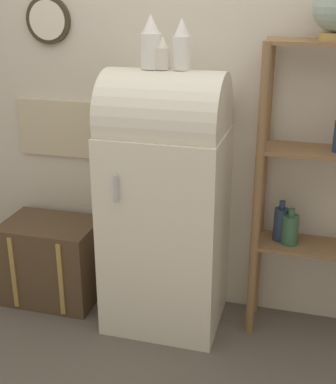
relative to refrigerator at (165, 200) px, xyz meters
The scene contains 8 objects.
ground_plane 0.86m from the refrigerator, 89.99° to the right, with size 12.00×12.00×0.00m, color #60564C.
wall_back 0.62m from the refrigerator, 91.18° to the left, with size 7.00×0.09×2.70m.
refrigerator is the anchor object (origin of this frame).
suitcase_trunk 0.96m from the refrigerator, behind, with size 0.60×0.43×0.55m.
shelf_unit 0.91m from the refrigerator, ahead, with size 0.79×0.29×1.73m.
vase_left 0.89m from the refrigerator, behind, with size 0.11×0.11×0.28m.
vase_center 0.84m from the refrigerator, 124.27° to the right, with size 0.07×0.07×0.17m.
vase_right 0.89m from the refrigerator, ahead, with size 0.09×0.09×0.27m.
Camera 1 is at (0.80, -2.54, 1.99)m, focal length 50.00 mm.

